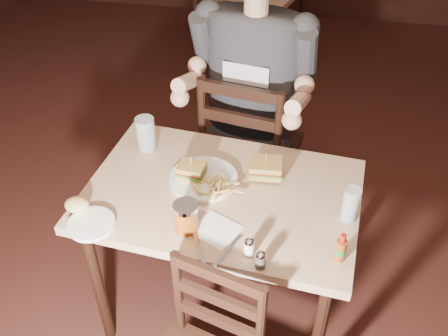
% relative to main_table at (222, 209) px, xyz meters
% --- Properties ---
extents(room_shell, '(7.00, 7.00, 7.00)m').
position_rel_main_table_xyz_m(room_shell, '(-0.03, 0.23, 0.72)').
color(room_shell, black).
rests_on(room_shell, ground).
extents(main_table, '(1.14, 0.82, 0.77)m').
position_rel_main_table_xyz_m(main_table, '(0.00, 0.00, 0.00)').
color(main_table, tan).
rests_on(main_table, ground).
extents(chair_far, '(0.54, 0.58, 1.00)m').
position_rel_main_table_xyz_m(chair_far, '(0.04, 0.65, -0.18)').
color(chair_far, black).
rests_on(chair_far, ground).
extents(bg_chair_far, '(0.50, 0.52, 0.84)m').
position_rel_main_table_xyz_m(bg_chair_far, '(-0.21, 2.97, -0.26)').
color(bg_chair_far, black).
rests_on(bg_chair_far, ground).
extents(bg_chair_near, '(0.55, 0.57, 0.89)m').
position_rel_main_table_xyz_m(bg_chair_near, '(-0.21, 1.87, -0.23)').
color(bg_chair_near, black).
rests_on(bg_chair_near, ground).
extents(diner, '(0.68, 0.57, 1.04)m').
position_rel_main_table_xyz_m(diner, '(0.03, 0.60, 0.36)').
color(diner, '#333439').
rests_on(diner, chair_far).
extents(dinner_plate, '(0.29, 0.29, 0.02)m').
position_rel_main_table_xyz_m(dinner_plate, '(-0.08, 0.05, 0.10)').
color(dinner_plate, white).
rests_on(dinner_plate, main_table).
extents(sandwich_left, '(0.11, 0.10, 0.09)m').
position_rel_main_table_xyz_m(sandwich_left, '(-0.13, 0.05, 0.16)').
color(sandwich_left, gold).
rests_on(sandwich_left, dinner_plate).
extents(sandwich_right, '(0.13, 0.11, 0.11)m').
position_rel_main_table_xyz_m(sandwich_right, '(0.16, 0.12, 0.16)').
color(sandwich_right, gold).
rests_on(sandwich_right, dinner_plate).
extents(fries_pile, '(0.24, 0.18, 0.04)m').
position_rel_main_table_xyz_m(fries_pile, '(-0.02, -0.00, 0.13)').
color(fries_pile, '#EFD373').
rests_on(fries_pile, dinner_plate).
extents(ketchup_dollop, '(0.04, 0.04, 0.01)m').
position_rel_main_table_xyz_m(ketchup_dollop, '(-0.01, -0.03, 0.11)').
color(ketchup_dollop, maroon).
rests_on(ketchup_dollop, dinner_plate).
extents(glass_left, '(0.09, 0.09, 0.15)m').
position_rel_main_table_xyz_m(glass_left, '(-0.37, 0.22, 0.17)').
color(glass_left, silver).
rests_on(glass_left, main_table).
extents(glass_right, '(0.07, 0.07, 0.14)m').
position_rel_main_table_xyz_m(glass_right, '(0.49, -0.06, 0.16)').
color(glass_right, silver).
rests_on(glass_right, main_table).
extents(hot_sauce, '(0.04, 0.04, 0.12)m').
position_rel_main_table_xyz_m(hot_sauce, '(0.46, -0.27, 0.15)').
color(hot_sauce, '#893A0F').
rests_on(hot_sauce, main_table).
extents(salt_shaker, '(0.04, 0.04, 0.07)m').
position_rel_main_table_xyz_m(salt_shaker, '(0.15, -0.30, 0.13)').
color(salt_shaker, white).
rests_on(salt_shaker, main_table).
extents(pepper_shaker, '(0.04, 0.04, 0.06)m').
position_rel_main_table_xyz_m(pepper_shaker, '(0.19, -0.35, 0.13)').
color(pepper_shaker, '#38332D').
rests_on(pepper_shaker, main_table).
extents(syrup_dispenser, '(0.10, 0.10, 0.12)m').
position_rel_main_table_xyz_m(syrup_dispenser, '(-0.09, -0.22, 0.15)').
color(syrup_dispenser, '#893A0F').
rests_on(syrup_dispenser, main_table).
extents(napkin, '(0.20, 0.19, 0.00)m').
position_rel_main_table_xyz_m(napkin, '(0.02, -0.21, 0.10)').
color(napkin, white).
rests_on(napkin, main_table).
extents(knife, '(0.11, 0.20, 0.01)m').
position_rel_main_table_xyz_m(knife, '(-0.03, -0.30, 0.10)').
color(knife, silver).
rests_on(knife, napkin).
extents(fork, '(0.08, 0.17, 0.01)m').
position_rel_main_table_xyz_m(fork, '(0.07, -0.31, 0.10)').
color(fork, silver).
rests_on(fork, napkin).
extents(side_plate, '(0.19, 0.19, 0.01)m').
position_rel_main_table_xyz_m(side_plate, '(-0.44, -0.27, 0.10)').
color(side_plate, white).
rests_on(side_plate, main_table).
extents(bread_roll, '(0.10, 0.09, 0.06)m').
position_rel_main_table_xyz_m(bread_roll, '(-0.51, -0.21, 0.13)').
color(bread_roll, tan).
rests_on(bread_roll, side_plate).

